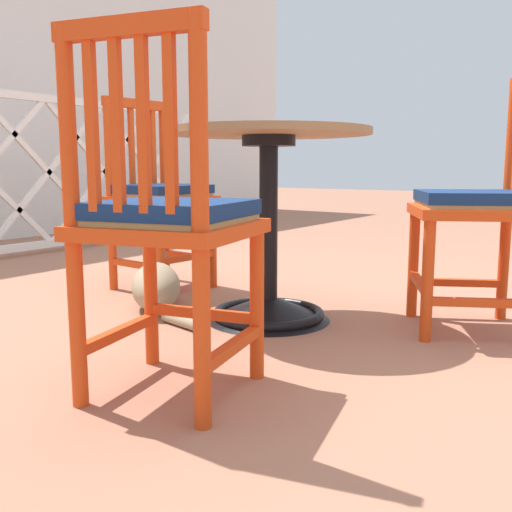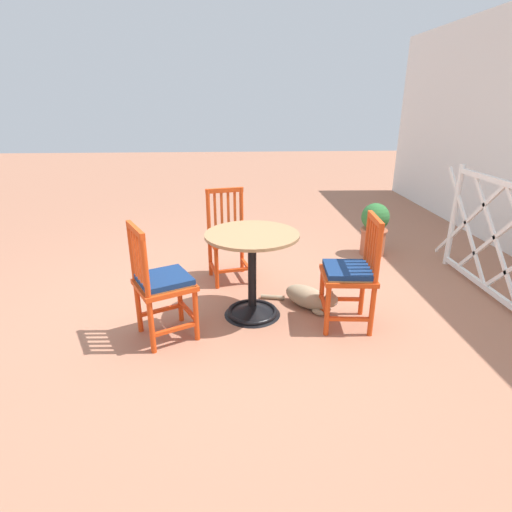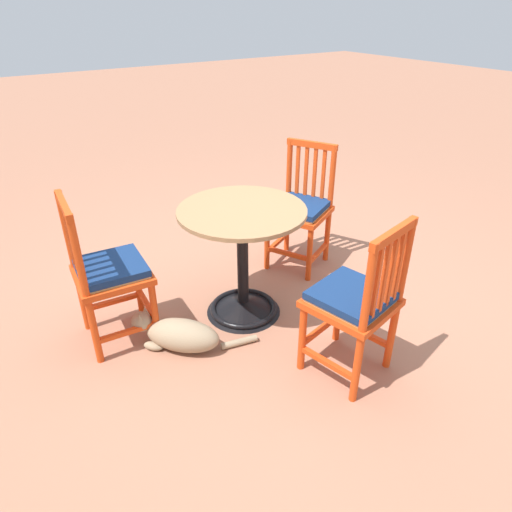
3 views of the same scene
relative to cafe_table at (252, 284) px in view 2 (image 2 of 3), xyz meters
name	(u,v)px [view 2 (image 2 of 3)]	position (x,y,z in m)	size (l,w,h in m)	color
ground_plane	(233,314)	(-0.02, -0.16, -0.28)	(24.00, 24.00, 0.00)	#A36B51
cafe_table	(252,284)	(0.00, 0.00, 0.00)	(0.76, 0.76, 0.73)	black
orange_chair_at_corner	(351,274)	(0.21, 0.76, 0.16)	(0.43, 0.43, 0.91)	#D64214
orange_chair_tucked_in	(229,237)	(-0.77, -0.19, 0.16)	(0.48, 0.48, 0.91)	#D64214
orange_chair_near_fence	(161,284)	(0.30, -0.69, 0.16)	(0.54, 0.54, 0.91)	#D64214
tabby_cat	(310,298)	(-0.08, 0.51, -0.19)	(0.48, 0.63, 0.23)	#9E896B
terracotta_planter	(374,228)	(-1.39, 1.50, 0.04)	(0.32, 0.32, 0.62)	#B25B3D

